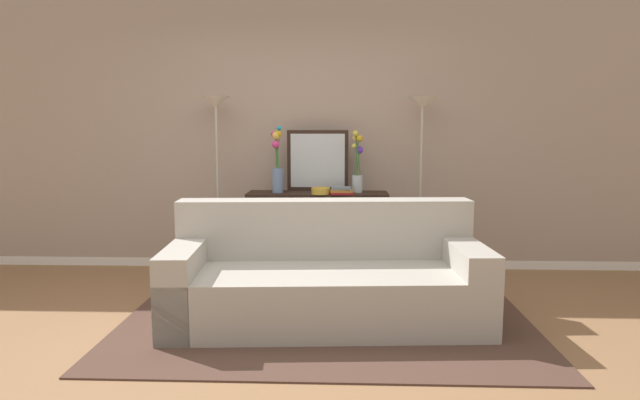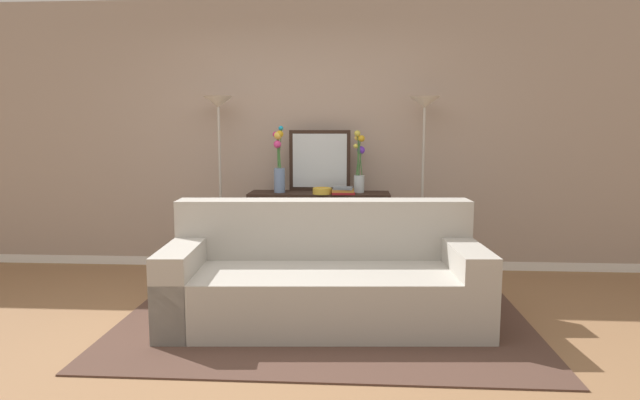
{
  "view_description": "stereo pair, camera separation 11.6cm",
  "coord_description": "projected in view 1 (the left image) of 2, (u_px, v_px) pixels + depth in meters",
  "views": [
    {
      "loc": [
        0.5,
        -3.33,
        1.43
      ],
      "look_at": [
        0.33,
        1.16,
        0.84
      ],
      "focal_mm": 30.33,
      "sensor_mm": 36.0,
      "label": 1
    },
    {
      "loc": [
        0.61,
        -3.33,
        1.43
      ],
      "look_at": [
        0.33,
        1.16,
        0.84
      ],
      "focal_mm": 30.33,
      "sensor_mm": 36.0,
      "label": 2
    }
  ],
  "objects": [
    {
      "name": "fruit_bowl",
      "position": [
        321.0,
        191.0,
        5.04
      ],
      "size": [
        0.18,
        0.18,
        0.06
      ],
      "color": "gold",
      "rests_on": "console_table"
    },
    {
      "name": "floor_lamp_left",
      "position": [
        217.0,
        135.0,
        5.2
      ],
      "size": [
        0.28,
        0.28,
        1.74
      ],
      "color": "#B7B2A8",
      "rests_on": "ground"
    },
    {
      "name": "area_rug",
      "position": [
        326.0,
        327.0,
        3.93
      ],
      "size": [
        3.03,
        1.77,
        0.01
      ],
      "color": "#51382D",
      "rests_on": "ground"
    },
    {
      "name": "book_stack",
      "position": [
        342.0,
        191.0,
        5.02
      ],
      "size": [
        0.22,
        0.17,
        0.07
      ],
      "color": "maroon",
      "rests_on": "console_table"
    },
    {
      "name": "couch",
      "position": [
        326.0,
        280.0,
        4.05
      ],
      "size": [
        2.36,
        1.1,
        0.88
      ],
      "color": "#ADA89E",
      "rests_on": "ground"
    },
    {
      "name": "vase_short_flowers",
      "position": [
        357.0,
        167.0,
        5.15
      ],
      "size": [
        0.11,
        0.13,
        0.59
      ],
      "color": "silver",
      "rests_on": "console_table"
    },
    {
      "name": "back_wall",
      "position": [
        292.0,
        137.0,
        5.53
      ],
      "size": [
        12.0,
        0.15,
        2.71
      ],
      "color": "white",
      "rests_on": "ground"
    },
    {
      "name": "book_row_under_console",
      "position": [
        280.0,
        271.0,
        5.28
      ],
      "size": [
        0.37,
        0.18,
        0.12
      ],
      "color": "navy",
      "rests_on": "ground"
    },
    {
      "name": "vase_tall_flowers",
      "position": [
        277.0,
        165.0,
        5.11
      ],
      "size": [
        0.11,
        0.13,
        0.63
      ],
      "color": "#6B84AD",
      "rests_on": "console_table"
    },
    {
      "name": "floor_lamp_right",
      "position": [
        422.0,
        136.0,
        5.13
      ],
      "size": [
        0.28,
        0.28,
        1.73
      ],
      "color": "#B7B2A8",
      "rests_on": "ground"
    },
    {
      "name": "wall_mirror",
      "position": [
        318.0,
        161.0,
        5.28
      ],
      "size": [
        0.6,
        0.02,
        0.59
      ],
      "color": "black",
      "rests_on": "console_table"
    },
    {
      "name": "console_table",
      "position": [
        318.0,
        219.0,
        5.2
      ],
      "size": [
        1.34,
        0.38,
        0.83
      ],
      "color": "black",
      "rests_on": "ground"
    },
    {
      "name": "ground_plane",
      "position": [
        262.0,
        353.0,
        3.51
      ],
      "size": [
        16.0,
        16.0,
        0.02
      ],
      "primitive_type": "cube",
      "color": "#936B47"
    }
  ]
}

